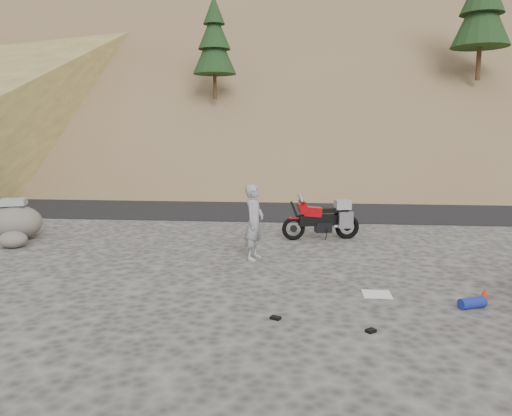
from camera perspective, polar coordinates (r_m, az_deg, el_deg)
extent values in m
plane|color=#3D3A38|center=(9.69, 4.58, -7.66)|extent=(140.00, 140.00, 0.00)
cube|color=black|center=(18.49, 5.00, 0.26)|extent=(120.00, 7.00, 0.05)
cube|color=brown|center=(39.68, 8.42, 16.34)|extent=(110.00, 51.90, 46.72)
cube|color=brown|center=(39.73, 8.43, 16.77)|extent=(110.00, 43.28, 36.46)
cube|color=brown|center=(60.38, 7.53, 19.49)|extent=(120.00, 40.00, 30.00)
cylinder|color=#332112|center=(23.75, -4.73, 13.99)|extent=(0.17, 0.17, 1.40)
cone|color=black|center=(23.94, -4.78, 17.68)|extent=(2.00, 2.00, 2.25)
cone|color=black|center=(24.08, -4.81, 19.68)|extent=(1.50, 1.50, 1.76)
cone|color=black|center=(24.26, -4.83, 21.66)|extent=(1.00, 1.00, 1.26)
cylinder|color=#332112|center=(25.74, 24.10, 15.22)|extent=(0.22, 0.22, 1.82)
cone|color=black|center=(26.07, 24.39, 19.60)|extent=(2.60, 2.60, 2.92)
torus|color=black|center=(12.64, 4.31, -2.36)|extent=(0.61, 0.25, 0.60)
cylinder|color=black|center=(12.64, 4.31, -2.36)|extent=(0.19, 0.10, 0.18)
torus|color=black|center=(13.01, 10.37, -2.16)|extent=(0.65, 0.27, 0.63)
cylinder|color=black|center=(13.01, 10.37, -2.16)|extent=(0.21, 0.12, 0.20)
cylinder|color=black|center=(12.59, 4.65, -0.85)|extent=(0.34, 0.13, 0.74)
cylinder|color=black|center=(12.57, 5.24, 0.71)|extent=(0.17, 0.56, 0.04)
cube|color=black|center=(12.76, 7.31, -1.38)|extent=(1.11, 0.47, 0.27)
cube|color=black|center=(12.82, 7.68, -2.17)|extent=(0.46, 0.36, 0.25)
cube|color=#98080E|center=(12.67, 6.42, -0.40)|extent=(0.53, 0.38, 0.28)
cube|color=#98080E|center=(12.60, 5.35, 0.06)|extent=(0.34, 0.36, 0.32)
cube|color=silver|center=(12.55, 5.08, 1.12)|extent=(0.17, 0.29, 0.23)
cube|color=black|center=(12.78, 8.31, -0.27)|extent=(0.53, 0.31, 0.11)
cube|color=black|center=(12.89, 9.77, -0.40)|extent=(0.35, 0.23, 0.09)
cube|color=#B8B8BD|center=(12.71, 10.23, -1.37)|extent=(0.38, 0.19, 0.41)
cube|color=#B8B8BD|center=(13.15, 9.59, -1.01)|extent=(0.38, 0.19, 0.41)
cube|color=#939398|center=(12.87, 9.87, 0.40)|extent=(0.44, 0.39, 0.24)
cube|color=#98080E|center=(12.59, 4.33, -1.14)|extent=(0.29, 0.17, 0.04)
cylinder|color=black|center=(12.71, 8.06, -2.98)|extent=(0.07, 0.19, 0.33)
cylinder|color=#B8B8BD|center=(12.82, 9.79, -2.01)|extent=(0.42, 0.18, 0.12)
imported|color=#939398|center=(10.83, -0.21, -5.85)|extent=(0.54, 0.68, 1.62)
ellipsoid|color=#544F48|center=(14.07, -25.84, -1.49)|extent=(1.45, 1.27, 0.88)
cube|color=#939398|center=(14.00, -25.99, 0.65)|extent=(0.77, 0.67, 0.18)
ellipsoid|color=#544F48|center=(13.14, -26.01, -3.26)|extent=(0.79, 0.74, 0.40)
cube|color=white|center=(8.81, 13.63, -9.53)|extent=(0.48, 0.42, 0.02)
cylinder|color=navy|center=(8.60, 23.48, -9.92)|extent=(0.47, 0.33, 0.17)
cone|color=red|center=(9.12, 24.66, -8.88)|extent=(0.16, 0.16, 0.19)
cube|color=black|center=(7.51, 2.25, -12.44)|extent=(0.17, 0.15, 0.04)
cube|color=black|center=(7.24, 12.99, -13.51)|extent=(0.17, 0.16, 0.04)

